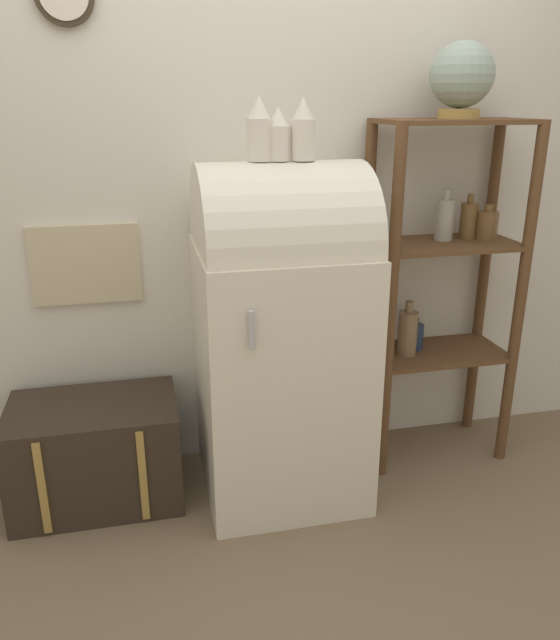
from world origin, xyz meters
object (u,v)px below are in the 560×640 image
globe (462,77)px  vase_center (278,136)px  refrigerator (280,329)px  suitcase_trunk (96,452)px  vase_right (303,131)px  vase_left (259,131)px

globe → vase_center: 0.84m
refrigerator → vase_center: (-0.01, -0.00, 0.77)m
suitcase_trunk → vase_right: vase_right is taller
refrigerator → vase_left: bearing=176.6°
vase_left → vase_center: size_ratio=1.21×
suitcase_trunk → vase_left: size_ratio=2.94×
suitcase_trunk → vase_left: vase_left is taller
suitcase_trunk → globe: size_ratio=2.29×
refrigerator → suitcase_trunk: refrigerator is taller
suitcase_trunk → vase_right: bearing=-5.1°
refrigerator → suitcase_trunk: 0.95m
globe → vase_right: globe is taller
vase_left → vase_right: bearing=-5.2°
vase_left → vase_center: (0.07, -0.00, -0.02)m
refrigerator → suitcase_trunk: (-0.79, 0.07, -0.52)m
vase_center → vase_right: bearing=-6.2°
vase_left → refrigerator: bearing=-3.4°
refrigerator → globe: 1.27m
globe → vase_center: (-0.80, -0.14, -0.21)m
globe → vase_right: size_ratio=1.31×
suitcase_trunk → refrigerator: bearing=-5.0°
suitcase_trunk → globe: bearing=2.5°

